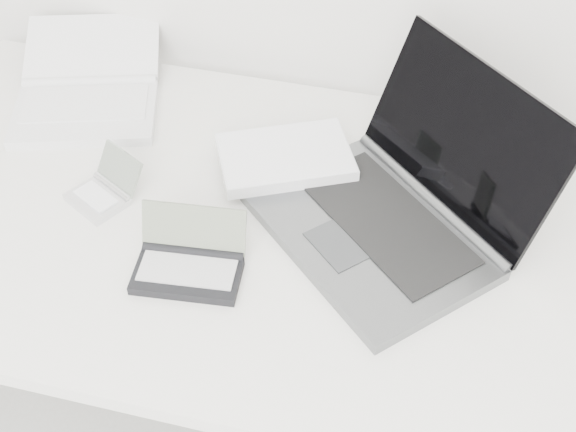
% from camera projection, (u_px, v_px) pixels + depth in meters
% --- Properties ---
extents(desk, '(1.60, 0.80, 0.73)m').
position_uv_depth(desk, '(310.00, 246.00, 1.41)').
color(desk, white).
rests_on(desk, ground).
extents(laptop_large, '(0.63, 0.54, 0.25)m').
position_uv_depth(laptop_large, '(372.00, 195.00, 1.37)').
color(laptop_large, slate).
rests_on(laptop_large, desk).
extents(netbook_open_white, '(0.37, 0.42, 0.08)m').
position_uv_depth(netbook_open_white, '(87.00, 93.00, 1.61)').
color(netbook_open_white, white).
rests_on(netbook_open_white, desk).
extents(pda_silver, '(0.14, 0.15, 0.07)m').
position_uv_depth(pda_silver, '(104.00, 191.00, 1.42)').
color(pda_silver, silver).
rests_on(pda_silver, desk).
extents(palmtop_charcoal, '(0.18, 0.14, 0.09)m').
position_uv_depth(palmtop_charcoal, '(189.00, 263.00, 1.29)').
color(palmtop_charcoal, black).
rests_on(palmtop_charcoal, desk).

